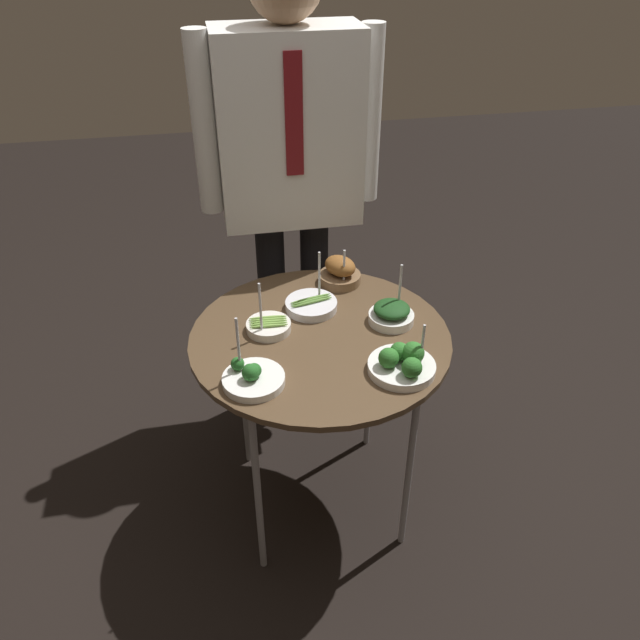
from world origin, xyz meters
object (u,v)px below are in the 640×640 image
Objects in this scene: bowl_spinach_back_left at (391,314)px; bowl_asparagus_mid_right at (268,326)px; serving_cart at (320,347)px; bowl_asparagus_front_right at (311,305)px; bowl_broccoli_far_rim at (403,363)px; waiter_figure at (289,152)px; bowl_roast_center at (340,272)px; bowl_broccoli_mid_left at (252,377)px.

bowl_spinach_back_left is 0.35m from bowl_asparagus_mid_right.
bowl_asparagus_front_right is (0.00, 0.13, 0.06)m from serving_cart.
waiter_figure reaches higher than bowl_broccoli_far_rim.
bowl_asparagus_mid_right is at bearing 175.90° from bowl_spinach_back_left.
bowl_asparagus_mid_right is at bearing 160.07° from serving_cart.
bowl_broccoli_mid_left is (-0.32, -0.43, -0.02)m from bowl_roast_center.
serving_cart is 0.14m from bowl_asparagus_front_right.
bowl_roast_center is 0.78× the size of bowl_asparagus_mid_right.
bowl_spinach_back_left is at bearing -68.29° from bowl_roast_center.
serving_cart is 4.27× the size of bowl_spinach_back_left.
bowl_roast_center is 0.46m from bowl_broccoli_far_rim.
bowl_broccoli_far_rim is at bearing -38.50° from bowl_asparagus_mid_right.
bowl_asparagus_front_right reaches higher than bowl_broccoli_far_rim.
bowl_roast_center is at bearing -68.06° from waiter_figure.
bowl_asparagus_front_right is at bearing 117.64° from bowl_broccoli_far_rim.
bowl_spinach_back_left reaches higher than bowl_roast_center.
bowl_broccoli_mid_left is (-0.20, -0.30, 0.00)m from bowl_asparagus_front_right.
bowl_asparagus_front_right is 1.27× the size of bowl_roast_center.
waiter_figure is (-0.20, 0.51, 0.30)m from bowl_spinach_back_left.
bowl_asparagus_mid_right is at bearing 72.64° from bowl_broccoli_mid_left.
bowl_asparagus_mid_right is (-0.25, -0.21, -0.02)m from bowl_roast_center.
bowl_roast_center is 0.41m from waiter_figure.
bowl_roast_center is (0.11, 0.26, 0.08)m from serving_cart.
bowl_roast_center is 0.33m from bowl_asparagus_mid_right.
bowl_broccoli_far_rim is at bearing -99.34° from bowl_spinach_back_left.
waiter_figure is (-0.17, 0.73, 0.30)m from bowl_broccoli_far_rim.
bowl_spinach_back_left is 0.11× the size of waiter_figure.
bowl_roast_center is (0.11, 0.13, 0.02)m from bowl_asparagus_front_right.
waiter_figure is (0.21, 0.70, 0.31)m from bowl_broccoli_mid_left.
serving_cart is 4.27× the size of bowl_asparagus_front_right.
serving_cart is at bearing 131.41° from bowl_broccoli_far_rim.
bowl_broccoli_far_rim is (-0.04, -0.22, 0.00)m from bowl_spinach_back_left.
serving_cart is 0.65m from waiter_figure.
bowl_asparagus_front_right is 0.16m from bowl_asparagus_mid_right.
bowl_asparagus_front_right is 0.11× the size of waiter_figure.
serving_cart is 0.30m from bowl_roast_center.
bowl_spinach_back_left is 0.46m from bowl_broccoli_mid_left.
serving_cart is 0.27m from bowl_broccoli_far_rim.
bowl_asparagus_front_right is 0.95× the size of bowl_broccoli_mid_left.
bowl_asparagus_mid_right reaches higher than bowl_broccoli_far_rim.
bowl_broccoli_mid_left is (-0.20, -0.17, 0.06)m from serving_cart.
bowl_asparagus_front_right reaches higher than bowl_roast_center.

